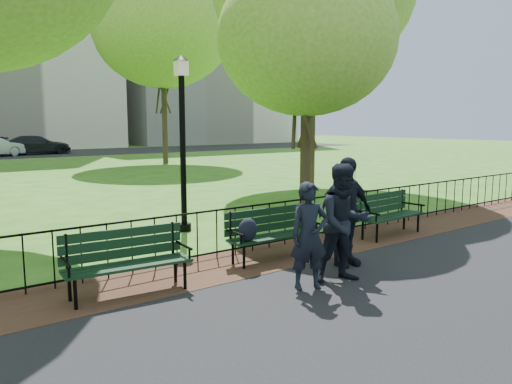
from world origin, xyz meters
TOP-DOWN VIEW (x-y plane):
  - ground at (0.00, 0.00)m, footprint 120.00×120.00m
  - dirt_strip at (0.00, 1.50)m, footprint 60.00×1.60m
  - iron_fence at (0.00, 2.00)m, footprint 24.06×0.06m
  - apartment_east at (26.00, 48.00)m, footprint 20.00×15.00m
  - park_bench_main at (-0.08, 1.33)m, footprint 1.76×0.61m
  - park_bench_left_a at (-2.63, 1.21)m, footprint 1.81×0.70m
  - park_bench_right_a at (3.30, 1.32)m, footprint 1.79×0.66m
  - lamppost at (0.06, 4.37)m, footprint 0.35×0.35m
  - tree_near_e at (3.93, 4.60)m, footprint 4.74×4.74m
  - tree_far_e at (8.24, 21.36)m, footprint 7.99×7.99m
  - person_left at (-0.42, -0.19)m, footprint 0.67×0.56m
  - person_mid at (0.23, -0.27)m, footprint 0.98×0.72m
  - person_right at (0.88, 0.31)m, footprint 1.13×0.57m
  - sedan_dark at (4.30, 34.65)m, footprint 4.84×2.00m

SIDE VIEW (x-z plane):
  - ground at x=0.00m, z-range 0.00..0.00m
  - dirt_strip at x=0.00m, z-range 0.01..0.02m
  - iron_fence at x=0.00m, z-range 0.00..1.00m
  - park_bench_right_a at x=3.30m, z-range 0.07..1.07m
  - park_bench_left_a at x=-2.63m, z-range 0.07..1.08m
  - park_bench_main at x=-0.08m, z-range 0.10..1.09m
  - sedan_dark at x=4.30m, z-range 0.01..1.41m
  - person_left at x=-0.42m, z-range 0.01..1.58m
  - person_mid at x=0.23m, z-range 0.01..1.82m
  - person_right at x=0.88m, z-range 0.01..1.86m
  - lamppost at x=0.06m, z-range 0.17..4.04m
  - tree_near_e at x=3.93m, z-range 1.28..7.88m
  - tree_far_e at x=8.24m, z-range 2.17..13.31m
  - apartment_east at x=26.00m, z-range 0.00..24.00m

